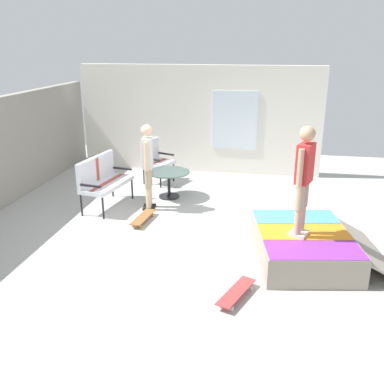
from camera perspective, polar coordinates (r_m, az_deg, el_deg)
name	(u,v)px	position (r m, az deg, el deg)	size (l,w,h in m)	color
ground_plane	(191,235)	(7.51, -0.10, -5.77)	(12.00, 12.00, 0.10)	#B2B2AD
house_facade	(199,120)	(10.78, 1.01, 9.64)	(0.23, 6.00, 2.64)	white
skate_ramp	(304,245)	(6.76, 14.78, -6.88)	(2.08, 2.23, 0.45)	gray
patio_bench	(102,177)	(8.64, -11.95, 1.95)	(1.32, 0.75, 1.02)	black
patio_chair_near_house	(155,157)	(10.02, -5.03, 4.69)	(0.77, 0.73, 1.02)	black
patio_table	(169,179)	(9.05, -3.11, 1.75)	(0.90, 0.90, 0.57)	black
person_watching	(148,161)	(8.29, -5.92, 4.17)	(0.48, 0.28, 1.68)	black
person_skater	(304,174)	(6.20, 14.73, 2.31)	(0.45, 0.33, 1.62)	silver
skateboard_by_bench	(143,217)	(7.95, -6.54, -3.37)	(0.82, 0.28, 0.10)	brown
skateboard_spare	(236,292)	(5.70, 5.92, -13.16)	(0.82, 0.48, 0.10)	#B23838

